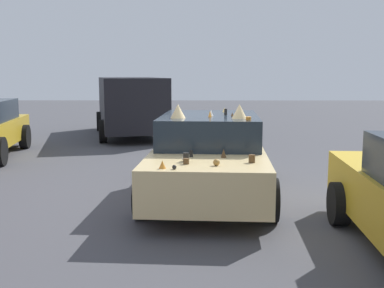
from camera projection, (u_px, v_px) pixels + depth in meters
The scene contains 3 objects.
ground_plane at pixel (209, 195), 8.24m from camera, with size 60.00×60.00×0.00m, color #47474C.
art_car_decorated at pixel (209, 154), 8.16m from camera, with size 4.76×2.27×1.62m.
parked_van_far_right at pixel (130, 103), 16.07m from camera, with size 5.50×3.07×1.98m.
Camera 1 is at (-8.02, 0.24, 2.09)m, focal length 43.92 mm.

